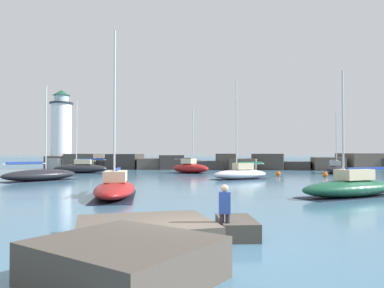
# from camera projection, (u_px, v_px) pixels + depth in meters

# --- Properties ---
(ground_plane) EXTENTS (600.00, 600.00, 0.00)m
(ground_plane) POSITION_uv_depth(u_px,v_px,m) (192.00, 244.00, 11.11)
(ground_plane) COLOR teal
(open_sea_beyond) EXTENTS (400.00, 116.00, 0.01)m
(open_sea_beyond) POSITION_uv_depth(u_px,v_px,m) (226.00, 161.00, 118.92)
(open_sea_beyond) COLOR #386684
(open_sea_beyond) RESTS_ON ground
(breakwater_jetty) EXTENTS (59.39, 7.26, 2.55)m
(breakwater_jetty) POSITION_uv_depth(u_px,v_px,m) (216.00, 163.00, 59.60)
(breakwater_jetty) COLOR #423D38
(breakwater_jetty) RESTS_ON ground
(lighthouse) EXTENTS (4.41, 4.41, 12.95)m
(lighthouse) POSITION_uv_depth(u_px,v_px,m) (61.00, 135.00, 61.29)
(lighthouse) COLOR gray
(lighthouse) RESTS_ON ground
(foreground_rocks) EXTENTS (12.42, 8.29, 1.26)m
(foreground_rocks) POSITION_uv_depth(u_px,v_px,m) (87.00, 236.00, 10.33)
(foreground_rocks) COLOR #383330
(foreground_rocks) RESTS_ON ground
(sailboat_moored_0) EXTENTS (6.33, 5.05, 10.12)m
(sailboat_moored_0) POSITION_uv_depth(u_px,v_px,m) (241.00, 173.00, 37.65)
(sailboat_moored_0) COLOR silver
(sailboat_moored_0) RESTS_ON ground
(sailboat_moored_1) EXTENTS (2.22, 7.06, 7.88)m
(sailboat_moored_1) POSITION_uv_depth(u_px,v_px,m) (336.00, 169.00, 47.46)
(sailboat_moored_1) COLOR black
(sailboat_moored_1) RESTS_ON ground
(sailboat_moored_2) EXTENTS (7.10, 3.32, 9.43)m
(sailboat_moored_2) POSITION_uv_depth(u_px,v_px,m) (81.00, 168.00, 48.49)
(sailboat_moored_2) COLOR black
(sailboat_moored_2) RESTS_ON ground
(sailboat_moored_3) EXTENTS (6.25, 7.22, 9.15)m
(sailboat_moored_3) POSITION_uv_depth(u_px,v_px,m) (40.00, 175.00, 35.53)
(sailboat_moored_3) COLOR black
(sailboat_moored_3) RESTS_ON ground
(sailboat_moored_4) EXTENTS (7.45, 5.74, 7.72)m
(sailboat_moored_4) POSITION_uv_depth(u_px,v_px,m) (351.00, 187.00, 22.89)
(sailboat_moored_4) COLOR #195138
(sailboat_moored_4) RESTS_ON ground
(sailboat_moored_5) EXTENTS (3.97, 7.89, 10.05)m
(sailboat_moored_5) POSITION_uv_depth(u_px,v_px,m) (115.00, 188.00, 22.82)
(sailboat_moored_5) COLOR maroon
(sailboat_moored_5) RESTS_ON ground
(sailboat_moored_7) EXTENTS (5.85, 4.67, 8.31)m
(sailboat_moored_7) POSITION_uv_depth(u_px,v_px,m) (190.00, 168.00, 48.46)
(sailboat_moored_7) COLOR maroon
(sailboat_moored_7) RESTS_ON ground
(mooring_buoy_orange_near) EXTENTS (0.58, 0.58, 0.78)m
(mooring_buoy_orange_near) POSITION_uv_depth(u_px,v_px,m) (325.00, 174.00, 40.97)
(mooring_buoy_orange_near) COLOR #EA5914
(mooring_buoy_orange_near) RESTS_ON ground
(mooring_buoy_far_side) EXTENTS (0.55, 0.55, 0.75)m
(mooring_buoy_far_side) POSITION_uv_depth(u_px,v_px,m) (278.00, 174.00, 42.63)
(mooring_buoy_far_side) COLOR #EA5914
(mooring_buoy_far_side) RESTS_ON ground
(person_on_rocks) EXTENTS (0.36, 0.23, 1.75)m
(person_on_rocks) POSITION_uv_depth(u_px,v_px,m) (225.00, 209.00, 11.49)
(person_on_rocks) COLOR #282833
(person_on_rocks) RESTS_ON ground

